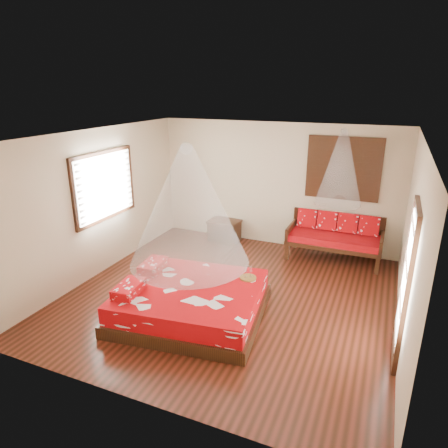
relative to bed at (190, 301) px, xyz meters
The scene contains 10 objects.
room 1.46m from the bed, 66.14° to the left, with size 5.54×5.54×2.84m.
bed is the anchor object (origin of this frame).
daybed 3.70m from the bed, 60.76° to the left, with size 1.94×0.86×0.98m.
storage_chest 3.37m from the bed, 103.44° to the left, with size 0.76×0.58×0.50m.
shutter_panel 4.30m from the bed, 63.08° to the left, with size 1.52×0.06×1.32m.
window_left 2.94m from the bed, 156.32° to the left, with size 0.10×1.74×1.34m.
glazed_door 3.20m from the bed, ahead, with size 0.08×1.02×2.16m.
wine_tray 1.04m from the bed, 40.44° to the left, with size 0.28×0.28×0.22m.
mosquito_net_main 1.60m from the bed, ahead, with size 1.83×1.83×1.80m, color white.
mosquito_net_daybed 3.97m from the bed, 59.68° to the left, with size 0.93×0.93×1.50m, color white.
Camera 1 is at (2.35, -5.83, 3.54)m, focal length 32.00 mm.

